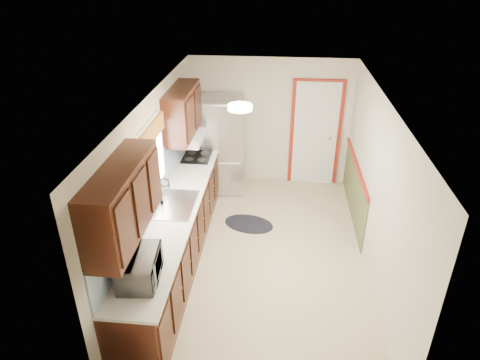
# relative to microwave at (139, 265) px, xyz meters

# --- Properties ---
(room_shell) EXTENTS (3.20, 5.20, 2.52)m
(room_shell) POSITION_rel_microwave_xyz_m (1.20, 1.73, 0.06)
(room_shell) COLOR #C6B88B
(room_shell) RESTS_ON ground
(kitchen_run) EXTENTS (0.63, 4.00, 2.20)m
(kitchen_run) POSITION_rel_microwave_xyz_m (-0.04, 1.44, -0.33)
(kitchen_run) COLOR black
(kitchen_run) RESTS_ON ground
(back_wall_trim) EXTENTS (1.12, 2.30, 2.08)m
(back_wall_trim) POSITION_rel_microwave_xyz_m (2.19, 3.94, -0.25)
(back_wall_trim) COLOR maroon
(back_wall_trim) RESTS_ON ground
(ceiling_fixture) EXTENTS (0.30, 0.30, 0.06)m
(ceiling_fixture) POSITION_rel_microwave_xyz_m (0.90, 1.53, 1.22)
(ceiling_fixture) COLOR #FFD88C
(ceiling_fixture) RESTS_ON room_shell
(microwave) EXTENTS (0.38, 0.61, 0.39)m
(microwave) POSITION_rel_microwave_xyz_m (0.00, 0.00, 0.00)
(microwave) COLOR white
(microwave) RESTS_ON kitchen_run
(refrigerator) EXTENTS (0.80, 0.78, 1.78)m
(refrigerator) POSITION_rel_microwave_xyz_m (0.37, 3.78, -0.24)
(refrigerator) COLOR #B7B7BC
(refrigerator) RESTS_ON ground
(rug) EXTENTS (0.94, 0.73, 0.01)m
(rug) POSITION_rel_microwave_xyz_m (0.95, 2.56, -1.13)
(rug) COLOR black
(rug) RESTS_ON ground
(cooktop) EXTENTS (0.46, 0.55, 0.02)m
(cooktop) POSITION_rel_microwave_xyz_m (0.01, 3.10, -0.19)
(cooktop) COLOR black
(cooktop) RESTS_ON kitchen_run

